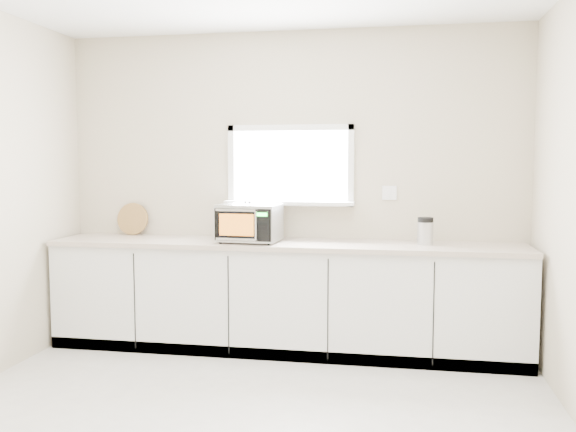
# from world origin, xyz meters

# --- Properties ---
(back_wall) EXTENTS (4.00, 0.17, 2.70)m
(back_wall) POSITION_xyz_m (0.00, 2.00, 1.36)
(back_wall) COLOR #C3B29B
(back_wall) RESTS_ON ground
(cabinets) EXTENTS (3.92, 0.60, 0.88)m
(cabinets) POSITION_xyz_m (0.00, 1.70, 0.44)
(cabinets) COLOR silver
(cabinets) RESTS_ON ground
(countertop) EXTENTS (3.92, 0.64, 0.04)m
(countertop) POSITION_xyz_m (0.00, 1.69, 0.90)
(countertop) COLOR beige
(countertop) RESTS_ON cabinets
(microwave) EXTENTS (0.51, 0.43, 0.32)m
(microwave) POSITION_xyz_m (-0.28, 1.63, 1.08)
(microwave) COLOR black
(microwave) RESTS_ON countertop
(knife_block) EXTENTS (0.11, 0.23, 0.33)m
(knife_block) POSITION_xyz_m (-0.32, 1.74, 1.06)
(knife_block) COLOR #432718
(knife_block) RESTS_ON countertop
(cutting_board) EXTENTS (0.29, 0.07, 0.29)m
(cutting_board) POSITION_xyz_m (-1.45, 1.94, 1.06)
(cutting_board) COLOR olive
(cutting_board) RESTS_ON countertop
(coffee_grinder) EXTENTS (0.13, 0.13, 0.22)m
(coffee_grinder) POSITION_xyz_m (1.14, 1.74, 1.03)
(coffee_grinder) COLOR #B8BBC0
(coffee_grinder) RESTS_ON countertop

